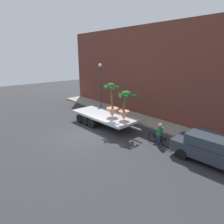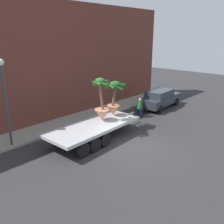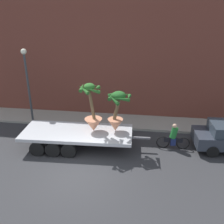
{
  "view_description": "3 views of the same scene",
  "coord_description": "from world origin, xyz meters",
  "px_view_note": "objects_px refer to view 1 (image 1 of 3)",
  "views": [
    {
      "loc": [
        11.34,
        -6.98,
        5.82
      ],
      "look_at": [
        0.14,
        2.74,
        1.37
      ],
      "focal_mm": 30.59,
      "sensor_mm": 36.0,
      "label": 1
    },
    {
      "loc": [
        -10.0,
        -7.5,
        6.19
      ],
      "look_at": [
        0.75,
        2.52,
        1.44
      ],
      "focal_mm": 38.92,
      "sensor_mm": 36.0,
      "label": 2
    },
    {
      "loc": [
        2.83,
        -9.36,
        7.37
      ],
      "look_at": [
        1.09,
        3.26,
        1.96
      ],
      "focal_mm": 40.04,
      "sensor_mm": 36.0,
      "label": 3
    }
  ],
  "objects_px": {
    "parked_car": "(214,150)",
    "cyclist": "(159,135)",
    "flatbed_trailer": "(102,116)",
    "potted_palm_rear": "(125,105)",
    "potted_palm_middle": "(112,104)",
    "street_lamp": "(100,81)"
  },
  "relations": [
    {
      "from": "potted_palm_rear",
      "to": "potted_palm_middle",
      "type": "xyz_separation_m",
      "value": [
        -1.34,
        -0.16,
        -0.12
      ]
    },
    {
      "from": "flatbed_trailer",
      "to": "potted_palm_middle",
      "type": "bearing_deg",
      "value": 10.12
    },
    {
      "from": "cyclist",
      "to": "potted_palm_rear",
      "type": "bearing_deg",
      "value": -176.34
    },
    {
      "from": "potted_palm_rear",
      "to": "parked_car",
      "type": "xyz_separation_m",
      "value": [
        6.5,
        0.51,
        -1.33
      ]
    },
    {
      "from": "cyclist",
      "to": "flatbed_trailer",
      "type": "bearing_deg",
      "value": -174.26
    },
    {
      "from": "cyclist",
      "to": "parked_car",
      "type": "bearing_deg",
      "value": 5.31
    },
    {
      "from": "potted_palm_rear",
      "to": "street_lamp",
      "type": "height_order",
      "value": "street_lamp"
    },
    {
      "from": "potted_palm_rear",
      "to": "street_lamp",
      "type": "distance_m",
      "value": 6.62
    },
    {
      "from": "potted_palm_middle",
      "to": "street_lamp",
      "type": "xyz_separation_m",
      "value": [
        -4.75,
        2.54,
        1.19
      ]
    },
    {
      "from": "potted_palm_middle",
      "to": "cyclist",
      "type": "relative_size",
      "value": 1.48
    },
    {
      "from": "flatbed_trailer",
      "to": "potted_palm_middle",
      "type": "relative_size",
      "value": 2.61
    },
    {
      "from": "potted_palm_middle",
      "to": "cyclist",
      "type": "height_order",
      "value": "potted_palm_middle"
    },
    {
      "from": "potted_palm_rear",
      "to": "cyclist",
      "type": "bearing_deg",
      "value": 3.66
    },
    {
      "from": "flatbed_trailer",
      "to": "parked_car",
      "type": "height_order",
      "value": "parked_car"
    },
    {
      "from": "parked_car",
      "to": "street_lamp",
      "type": "distance_m",
      "value": 12.95
    },
    {
      "from": "potted_palm_rear",
      "to": "street_lamp",
      "type": "relative_size",
      "value": 0.48
    },
    {
      "from": "flatbed_trailer",
      "to": "potted_palm_rear",
      "type": "height_order",
      "value": "potted_palm_rear"
    },
    {
      "from": "parked_car",
      "to": "street_lamp",
      "type": "height_order",
      "value": "street_lamp"
    },
    {
      "from": "flatbed_trailer",
      "to": "street_lamp",
      "type": "relative_size",
      "value": 1.47
    },
    {
      "from": "potted_palm_middle",
      "to": "street_lamp",
      "type": "bearing_deg",
      "value": 151.91
    },
    {
      "from": "parked_car",
      "to": "cyclist",
      "type": "bearing_deg",
      "value": -174.69
    },
    {
      "from": "flatbed_trailer",
      "to": "potted_palm_middle",
      "type": "xyz_separation_m",
      "value": [
        1.1,
        0.2,
        1.27
      ]
    }
  ]
}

